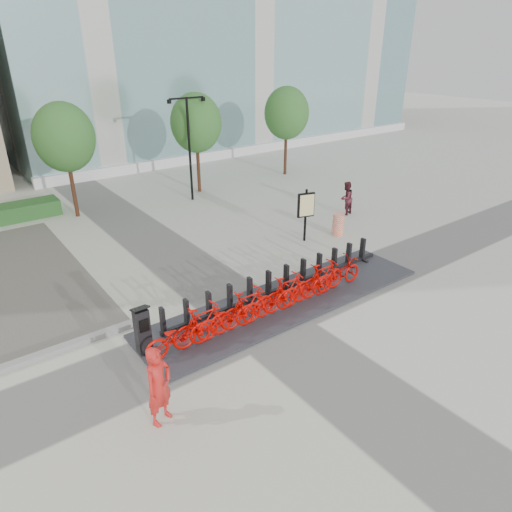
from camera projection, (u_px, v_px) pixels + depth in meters
ground at (259, 320)px, 13.22m from camera, size 120.00×120.00×0.00m
tree_1 at (64, 137)px, 19.61m from camera, size 2.60×2.60×5.10m
tree_2 at (196, 123)px, 23.12m from camera, size 2.60×2.60×5.10m
tree_3 at (287, 113)px, 26.36m from camera, size 2.60×2.60×5.10m
streetlamp at (189, 137)px, 22.05m from camera, size 2.00×0.20×5.00m
dock_pad at (287, 301)px, 14.13m from camera, size 9.60×2.40×0.08m
dock_rail_posts at (279, 281)px, 14.31m from camera, size 8.02×0.50×0.85m
bike_0 at (178, 335)px, 11.54m from camera, size 1.84×0.64×0.97m
bike_1 at (203, 324)px, 11.91m from camera, size 1.79×0.51×1.08m
bike_2 at (226, 317)px, 12.32m from camera, size 1.84×0.64×0.97m
bike_3 at (248, 307)px, 12.69m from camera, size 1.79×0.51×1.08m
bike_4 at (268, 301)px, 13.10m from camera, size 1.84×0.64×0.97m
bike_5 at (287, 292)px, 13.46m from camera, size 1.79×0.51×1.08m
bike_6 at (305, 286)px, 13.88m from camera, size 1.84×0.64×0.97m
bike_7 at (322, 278)px, 14.24m from camera, size 1.79×0.51×1.08m
bike_8 at (339, 273)px, 14.65m from camera, size 1.84×0.64×0.97m
kiosk at (143, 330)px, 11.45m from camera, size 0.43×0.36×1.38m
worker_red at (159, 386)px, 9.33m from camera, size 0.79×0.66×1.83m
pedestrian at (346, 198)px, 21.03m from camera, size 0.87×0.73×1.57m
construction_barrel at (338, 225)px, 18.86m from camera, size 0.56×0.56×0.92m
map_sign at (306, 207)px, 17.92m from camera, size 0.70×0.30×2.15m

